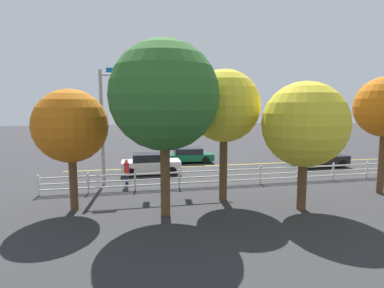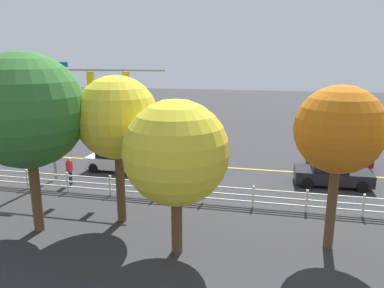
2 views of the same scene
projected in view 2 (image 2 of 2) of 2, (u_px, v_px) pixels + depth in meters
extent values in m
plane|color=#2D2D30|center=(178.00, 164.00, 25.40)|extent=(120.00, 120.00, 0.00)
cube|color=gold|center=(234.00, 168.00, 24.58)|extent=(28.00, 0.16, 0.01)
cylinder|color=gray|center=(51.00, 124.00, 21.50)|extent=(0.20, 0.20, 7.07)
cylinder|color=gray|center=(103.00, 70.00, 19.99)|extent=(7.21, 0.12, 0.12)
cube|color=#0C59B2|center=(59.00, 65.00, 20.46)|extent=(1.10, 0.03, 0.28)
cube|color=gold|center=(91.00, 80.00, 20.30)|extent=(0.32, 0.28, 1.00)
sphere|color=red|center=(91.00, 75.00, 20.37)|extent=(0.17, 0.17, 0.17)
sphere|color=orange|center=(92.00, 80.00, 20.44)|extent=(0.17, 0.17, 0.17)
sphere|color=#148C19|center=(92.00, 86.00, 20.52)|extent=(0.17, 0.17, 0.17)
cube|color=gold|center=(126.00, 81.00, 19.86)|extent=(0.32, 0.28, 1.00)
sphere|color=red|center=(127.00, 75.00, 19.92)|extent=(0.17, 0.17, 0.17)
sphere|color=orange|center=(127.00, 81.00, 20.00)|extent=(0.17, 0.17, 0.17)
sphere|color=#148C19|center=(127.00, 87.00, 20.08)|extent=(0.17, 0.17, 0.17)
cube|color=black|center=(332.00, 176.00, 21.21)|extent=(4.35, 1.91, 0.72)
cube|color=black|center=(329.00, 165.00, 21.09)|extent=(1.96, 1.71, 0.60)
cylinder|color=black|center=(355.00, 177.00, 21.82)|extent=(0.64, 0.22, 0.64)
cylinder|color=black|center=(362.00, 187.00, 20.13)|extent=(0.64, 0.22, 0.64)
cylinder|color=black|center=(305.00, 174.00, 22.41)|extent=(0.64, 0.22, 0.64)
cylinder|color=black|center=(308.00, 183.00, 20.72)|extent=(0.64, 0.22, 0.64)
cube|color=maroon|center=(338.00, 158.00, 24.99)|extent=(4.28, 2.01, 0.71)
cube|color=black|center=(342.00, 150.00, 24.80)|extent=(2.01, 1.74, 0.45)
cylinder|color=black|center=(318.00, 163.00, 24.58)|extent=(0.65, 0.25, 0.64)
cylinder|color=black|center=(316.00, 157.00, 26.20)|extent=(0.65, 0.25, 0.64)
cylinder|color=black|center=(363.00, 166.00, 23.89)|extent=(0.65, 0.25, 0.64)
cylinder|color=black|center=(358.00, 159.00, 25.51)|extent=(0.65, 0.25, 0.64)
cube|color=silver|center=(119.00, 162.00, 23.99)|extent=(4.23, 1.96, 0.75)
cube|color=black|center=(116.00, 152.00, 23.89)|extent=(2.20, 1.72, 0.53)
cylinder|color=black|center=(144.00, 163.00, 24.54)|extent=(0.65, 0.24, 0.64)
cylinder|color=black|center=(134.00, 171.00, 22.92)|extent=(0.65, 0.24, 0.64)
cylinder|color=black|center=(106.00, 161.00, 25.20)|extent=(0.65, 0.24, 0.64)
cylinder|color=black|center=(94.00, 168.00, 23.57)|extent=(0.65, 0.24, 0.64)
cube|color=#0C4C2D|center=(180.00, 151.00, 27.08)|extent=(4.85, 2.14, 0.56)
cube|color=black|center=(183.00, 144.00, 26.90)|extent=(2.46, 1.83, 0.50)
cylinder|color=black|center=(156.00, 155.00, 26.71)|extent=(0.65, 0.25, 0.64)
cylinder|color=black|center=(164.00, 149.00, 28.37)|extent=(0.65, 0.25, 0.64)
cylinder|color=black|center=(198.00, 158.00, 25.89)|extent=(0.65, 0.25, 0.64)
cylinder|color=black|center=(203.00, 152.00, 27.55)|extent=(0.65, 0.25, 0.64)
cylinder|color=#191E3F|center=(71.00, 177.00, 21.40)|extent=(0.16, 0.16, 0.85)
cylinder|color=#191E3F|center=(70.00, 178.00, 21.20)|extent=(0.16, 0.16, 0.85)
cube|color=red|center=(69.00, 166.00, 21.13)|extent=(0.32, 0.44, 0.62)
sphere|color=tan|center=(69.00, 159.00, 21.03)|extent=(0.22, 0.22, 0.22)
cube|color=white|center=(363.00, 205.00, 16.99)|extent=(0.10, 0.10, 1.15)
cube|color=white|center=(307.00, 201.00, 17.52)|extent=(0.10, 0.10, 1.15)
cube|color=white|center=(253.00, 197.00, 18.05)|extent=(0.10, 0.10, 1.15)
cube|color=white|center=(203.00, 193.00, 18.58)|extent=(0.10, 0.10, 1.15)
cube|color=white|center=(155.00, 189.00, 19.11)|extent=(0.10, 0.10, 1.15)
cube|color=white|center=(110.00, 185.00, 19.64)|extent=(0.10, 0.10, 1.15)
cube|color=white|center=(68.00, 182.00, 20.17)|extent=(0.10, 0.10, 1.15)
cube|color=white|center=(27.00, 179.00, 20.69)|extent=(0.10, 0.10, 1.15)
cube|color=white|center=(203.00, 186.00, 18.49)|extent=(26.00, 0.06, 0.09)
cube|color=white|center=(203.00, 192.00, 18.57)|extent=(26.00, 0.06, 0.09)
cube|color=white|center=(203.00, 198.00, 18.65)|extent=(26.00, 0.06, 0.09)
cylinder|color=brown|center=(332.00, 206.00, 13.92)|extent=(0.37, 0.37, 3.61)
sphere|color=#C66614|center=(339.00, 129.00, 13.19)|extent=(3.31, 3.31, 3.31)
cylinder|color=brown|center=(36.00, 192.00, 15.39)|extent=(0.43, 0.43, 3.55)
sphere|color=#2D6628|center=(27.00, 110.00, 14.54)|extent=(4.78, 4.78, 4.78)
cylinder|color=brown|center=(177.00, 222.00, 13.73)|extent=(0.42, 0.42, 2.57)
sphere|color=yellow|center=(176.00, 152.00, 13.07)|extent=(3.95, 3.95, 3.95)
cylinder|color=brown|center=(120.00, 185.00, 16.31)|extent=(0.41, 0.41, 3.52)
sphere|color=yellow|center=(117.00, 117.00, 15.56)|extent=(3.67, 3.67, 3.67)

